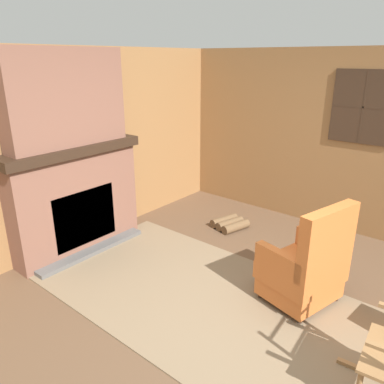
{
  "coord_description": "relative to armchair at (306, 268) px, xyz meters",
  "views": [
    {
      "loc": [
        1.3,
        -2.37,
        2.27
      ],
      "look_at": [
        -1.11,
        0.56,
        0.9
      ],
      "focal_mm": 35.0,
      "sensor_mm": 36.0,
      "label": 1
    }
  ],
  "objects": [
    {
      "name": "chimney_breast",
      "position": [
        -2.63,
        -0.71,
        1.47
      ],
      "size": [
        0.28,
        1.42,
        1.06
      ],
      "color": "brown",
      "rests_on": "fireplace_hearth"
    },
    {
      "name": "storage_case",
      "position": [
        -2.66,
        -0.45,
        1.0
      ],
      "size": [
        0.18,
        0.25,
        0.11
      ],
      "color": "brown",
      "rests_on": "fireplace_hearth"
    },
    {
      "name": "wood_panel_wall_back",
      "position": [
        -0.17,
        1.94,
        0.84
      ],
      "size": [
        5.85,
        0.09,
        2.4
      ],
      "color": "olive",
      "rests_on": "ground"
    },
    {
      "name": "armchair",
      "position": [
        0.0,
        0.0,
        0.0
      ],
      "size": [
        0.75,
        0.82,
        1.05
      ],
      "rotation": [
        0.0,
        0.0,
        2.9
      ],
      "color": "#C6662D",
      "rests_on": "ground"
    },
    {
      "name": "ground_plane",
      "position": [
        -0.17,
        -0.71,
        -0.38
      ],
      "size": [
        14.0,
        14.0,
        0.0
      ],
      "primitive_type": "plane",
      "color": "brown"
    },
    {
      "name": "oil_lamp_vase",
      "position": [
        -2.66,
        -1.04,
        1.02
      ],
      "size": [
        0.11,
        0.11,
        0.23
      ],
      "color": "#B24C42",
      "rests_on": "fireplace_hearth"
    },
    {
      "name": "fireplace_hearth",
      "position": [
        -2.62,
        -0.71,
        0.28
      ],
      "size": [
        0.53,
        1.71,
        1.32
      ],
      "color": "brown",
      "rests_on": "ground"
    },
    {
      "name": "wood_panel_wall_left",
      "position": [
        -2.82,
        -0.71,
        0.82
      ],
      "size": [
        0.06,
        5.85,
        2.4
      ],
      "color": "olive",
      "rests_on": "ground"
    },
    {
      "name": "area_rug",
      "position": [
        -0.67,
        -0.57,
        -0.37
      ],
      "size": [
        3.77,
        1.87,
        0.01
      ],
      "color": "#7A664C",
      "rests_on": "ground"
    },
    {
      "name": "firewood_stack",
      "position": [
        -1.51,
        0.97,
        -0.32
      ],
      "size": [
        0.47,
        0.51,
        0.12
      ],
      "rotation": [
        0.0,
        0.0,
        -0.26
      ],
      "color": "brown",
      "rests_on": "ground"
    }
  ]
}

